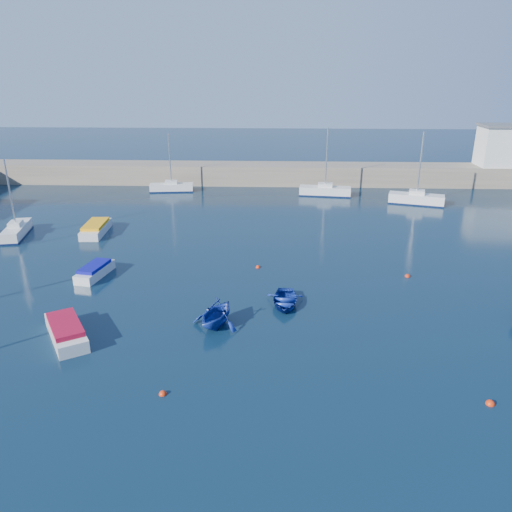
{
  "coord_description": "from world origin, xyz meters",
  "views": [
    {
      "loc": [
        -1.53,
        -20.59,
        14.84
      ],
      "look_at": [
        -2.89,
        14.09,
        1.6
      ],
      "focal_mm": 35.0,
      "sensor_mm": 36.0,
      "label": 1
    }
  ],
  "objects_px": {
    "sailboat_3": "(17,230)",
    "sailboat_6": "(325,191)",
    "sailboat_7": "(416,199)",
    "motorboat_0": "(66,331)",
    "dinghy_left": "(216,313)",
    "dinghy_center": "(285,300)",
    "motorboat_1": "(95,271)",
    "motorboat_2": "(96,228)",
    "sailboat_5": "(172,187)"
  },
  "relations": [
    {
      "from": "motorboat_1",
      "to": "motorboat_0",
      "type": "bearing_deg",
      "value": -69.85
    },
    {
      "from": "motorboat_0",
      "to": "dinghy_left",
      "type": "bearing_deg",
      "value": -20.28
    },
    {
      "from": "sailboat_5",
      "to": "dinghy_left",
      "type": "height_order",
      "value": "sailboat_5"
    },
    {
      "from": "sailboat_3",
      "to": "sailboat_7",
      "type": "relative_size",
      "value": 0.88
    },
    {
      "from": "motorboat_0",
      "to": "motorboat_1",
      "type": "xyz_separation_m",
      "value": [
        -1.47,
        9.14,
        -0.06
      ]
    },
    {
      "from": "sailboat_3",
      "to": "dinghy_center",
      "type": "height_order",
      "value": "sailboat_3"
    },
    {
      "from": "motorboat_1",
      "to": "motorboat_2",
      "type": "height_order",
      "value": "motorboat_2"
    },
    {
      "from": "motorboat_1",
      "to": "sailboat_7",
      "type": "bearing_deg",
      "value": 47.91
    },
    {
      "from": "motorboat_1",
      "to": "motorboat_2",
      "type": "bearing_deg",
      "value": 119.6
    },
    {
      "from": "motorboat_0",
      "to": "motorboat_1",
      "type": "height_order",
      "value": "motorboat_0"
    },
    {
      "from": "motorboat_0",
      "to": "sailboat_6",
      "type": "bearing_deg",
      "value": 30.59
    },
    {
      "from": "sailboat_7",
      "to": "dinghy_center",
      "type": "xyz_separation_m",
      "value": [
        -15.47,
        -26.61,
        -0.29
      ]
    },
    {
      "from": "sailboat_5",
      "to": "motorboat_0",
      "type": "distance_m",
      "value": 36.44
    },
    {
      "from": "motorboat_0",
      "to": "dinghy_center",
      "type": "bearing_deg",
      "value": -11.49
    },
    {
      "from": "motorboat_2",
      "to": "dinghy_center",
      "type": "bearing_deg",
      "value": -42.84
    },
    {
      "from": "sailboat_3",
      "to": "sailboat_6",
      "type": "relative_size",
      "value": 0.87
    },
    {
      "from": "sailboat_3",
      "to": "motorboat_1",
      "type": "bearing_deg",
      "value": -52.42
    },
    {
      "from": "sailboat_6",
      "to": "motorboat_1",
      "type": "xyz_separation_m",
      "value": [
        -19.58,
        -25.95,
        -0.16
      ]
    },
    {
      "from": "sailboat_6",
      "to": "motorboat_2",
      "type": "relative_size",
      "value": 1.59
    },
    {
      "from": "motorboat_2",
      "to": "dinghy_left",
      "type": "height_order",
      "value": "dinghy_left"
    },
    {
      "from": "sailboat_7",
      "to": "sailboat_5",
      "type": "bearing_deg",
      "value": 96.98
    },
    {
      "from": "sailboat_5",
      "to": "sailboat_7",
      "type": "distance_m",
      "value": 29.7
    },
    {
      "from": "motorboat_1",
      "to": "sailboat_5",
      "type": "bearing_deg",
      "value": 100.18
    },
    {
      "from": "dinghy_center",
      "to": "dinghy_left",
      "type": "distance_m",
      "value": 5.18
    },
    {
      "from": "sailboat_5",
      "to": "motorboat_2",
      "type": "distance_m",
      "value": 17.48
    },
    {
      "from": "motorboat_2",
      "to": "dinghy_center",
      "type": "height_order",
      "value": "motorboat_2"
    },
    {
      "from": "motorboat_2",
      "to": "dinghy_left",
      "type": "bearing_deg",
      "value": -55.84
    },
    {
      "from": "dinghy_center",
      "to": "dinghy_left",
      "type": "relative_size",
      "value": 1.03
    },
    {
      "from": "motorboat_0",
      "to": "dinghy_left",
      "type": "xyz_separation_m",
      "value": [
        8.55,
        1.79,
        0.4
      ]
    },
    {
      "from": "motorboat_1",
      "to": "dinghy_left",
      "type": "relative_size",
      "value": 1.18
    },
    {
      "from": "motorboat_0",
      "to": "motorboat_2",
      "type": "height_order",
      "value": "motorboat_0"
    },
    {
      "from": "sailboat_7",
      "to": "motorboat_1",
      "type": "relative_size",
      "value": 2.04
    },
    {
      "from": "sailboat_7",
      "to": "dinghy_center",
      "type": "distance_m",
      "value": 30.78
    },
    {
      "from": "sailboat_5",
      "to": "motorboat_1",
      "type": "distance_m",
      "value": 27.29
    },
    {
      "from": "sailboat_3",
      "to": "motorboat_0",
      "type": "bearing_deg",
      "value": -68.19
    },
    {
      "from": "sailboat_3",
      "to": "motorboat_1",
      "type": "distance_m",
      "value": 13.93
    },
    {
      "from": "dinghy_center",
      "to": "dinghy_left",
      "type": "height_order",
      "value": "dinghy_left"
    },
    {
      "from": "sailboat_6",
      "to": "motorboat_2",
      "type": "bearing_deg",
      "value": 131.09
    },
    {
      "from": "motorboat_0",
      "to": "dinghy_left",
      "type": "relative_size",
      "value": 1.44
    },
    {
      "from": "motorboat_0",
      "to": "motorboat_2",
      "type": "distance_m",
      "value": 19.99
    },
    {
      "from": "sailboat_6",
      "to": "motorboat_0",
      "type": "distance_m",
      "value": 39.49
    },
    {
      "from": "motorboat_0",
      "to": "motorboat_1",
      "type": "relative_size",
      "value": 1.21
    },
    {
      "from": "sailboat_6",
      "to": "sailboat_5",
      "type": "bearing_deg",
      "value": 92.78
    },
    {
      "from": "sailboat_6",
      "to": "sailboat_3",
      "type": "bearing_deg",
      "value": 125.98
    },
    {
      "from": "dinghy_center",
      "to": "sailboat_6",
      "type": "bearing_deg",
      "value": 82.71
    },
    {
      "from": "sailboat_7",
      "to": "dinghy_left",
      "type": "xyz_separation_m",
      "value": [
        -19.66,
        -29.61,
        0.24
      ]
    },
    {
      "from": "sailboat_5",
      "to": "motorboat_1",
      "type": "height_order",
      "value": "sailboat_5"
    },
    {
      "from": "motorboat_2",
      "to": "sailboat_5",
      "type": "bearing_deg",
      "value": 74.04
    },
    {
      "from": "sailboat_3",
      "to": "dinghy_left",
      "type": "distance_m",
      "value": 26.33
    },
    {
      "from": "motorboat_0",
      "to": "motorboat_1",
      "type": "bearing_deg",
      "value": 67.01
    }
  ]
}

